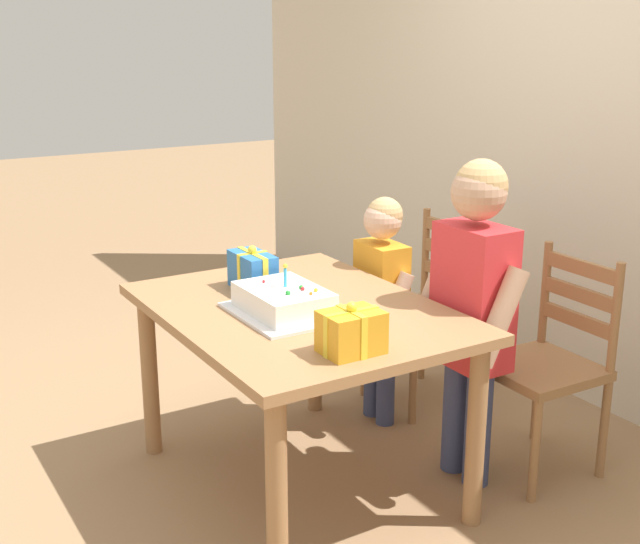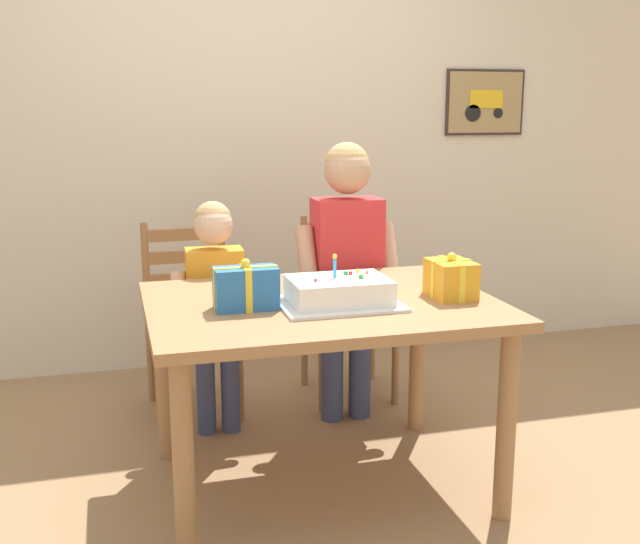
{
  "view_description": "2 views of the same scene",
  "coord_description": "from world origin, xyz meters",
  "px_view_note": "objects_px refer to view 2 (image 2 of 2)",
  "views": [
    {
      "loc": [
        2.6,
        -1.48,
        1.77
      ],
      "look_at": [
        0.03,
        0.08,
        0.89
      ],
      "focal_mm": 46.29,
      "sensor_mm": 36.0,
      "label": 1
    },
    {
      "loc": [
        -0.75,
        -2.69,
        1.48
      ],
      "look_at": [
        0.04,
        0.17,
        0.83
      ],
      "focal_mm": 42.85,
      "sensor_mm": 36.0,
      "label": 2
    }
  ],
  "objects_px": {
    "chair_left": "(191,317)",
    "child_older": "(347,255)",
    "gift_box_red_large": "(451,279)",
    "birthday_cake": "(339,293)",
    "gift_box_beside_cake": "(246,288)",
    "child_younger": "(215,295)",
    "chair_right": "(346,306)",
    "dining_table": "(321,326)"
  },
  "relations": [
    {
      "from": "dining_table",
      "to": "child_younger",
      "type": "height_order",
      "value": "child_younger"
    },
    {
      "from": "chair_left",
      "to": "child_older",
      "type": "relative_size",
      "value": 0.7
    },
    {
      "from": "gift_box_beside_cake",
      "to": "child_older",
      "type": "height_order",
      "value": "child_older"
    },
    {
      "from": "gift_box_beside_cake",
      "to": "child_younger",
      "type": "distance_m",
      "value": 0.69
    },
    {
      "from": "birthday_cake",
      "to": "chair_left",
      "type": "bearing_deg",
      "value": 113.04
    },
    {
      "from": "birthday_cake",
      "to": "chair_left",
      "type": "height_order",
      "value": "birthday_cake"
    },
    {
      "from": "chair_right",
      "to": "birthday_cake",
      "type": "bearing_deg",
      "value": -109.09
    },
    {
      "from": "birthday_cake",
      "to": "chair_left",
      "type": "relative_size",
      "value": 0.48
    },
    {
      "from": "birthday_cake",
      "to": "dining_table",
      "type": "bearing_deg",
      "value": 114.77
    },
    {
      "from": "gift_box_red_large",
      "to": "child_younger",
      "type": "relative_size",
      "value": 0.19
    },
    {
      "from": "gift_box_red_large",
      "to": "child_older",
      "type": "height_order",
      "value": "child_older"
    },
    {
      "from": "gift_box_red_large",
      "to": "gift_box_beside_cake",
      "type": "distance_m",
      "value": 0.79
    },
    {
      "from": "gift_box_red_large",
      "to": "child_younger",
      "type": "distance_m",
      "value": 1.08
    },
    {
      "from": "gift_box_red_large",
      "to": "chair_left",
      "type": "bearing_deg",
      "value": 130.8
    },
    {
      "from": "child_older",
      "to": "child_younger",
      "type": "bearing_deg",
      "value": 179.95
    },
    {
      "from": "gift_box_red_large",
      "to": "child_younger",
      "type": "bearing_deg",
      "value": 139.26
    },
    {
      "from": "chair_left",
      "to": "gift_box_red_large",
      "type": "bearing_deg",
      "value": -49.2
    },
    {
      "from": "chair_left",
      "to": "child_older",
      "type": "height_order",
      "value": "child_older"
    },
    {
      "from": "birthday_cake",
      "to": "child_younger",
      "type": "relative_size",
      "value": 0.41
    },
    {
      "from": "dining_table",
      "to": "child_older",
      "type": "xyz_separation_m",
      "value": [
        0.29,
        0.61,
        0.15
      ]
    },
    {
      "from": "gift_box_beside_cake",
      "to": "child_older",
      "type": "distance_m",
      "value": 0.89
    },
    {
      "from": "gift_box_red_large",
      "to": "birthday_cake",
      "type": "bearing_deg",
      "value": -179.43
    },
    {
      "from": "birthday_cake",
      "to": "chair_right",
      "type": "distance_m",
      "value": 1.15
    },
    {
      "from": "chair_right",
      "to": "child_older",
      "type": "xyz_separation_m",
      "value": [
        -0.11,
        -0.33,
        0.33
      ]
    },
    {
      "from": "birthday_cake",
      "to": "child_older",
      "type": "bearing_deg",
      "value": 70.13
    },
    {
      "from": "chair_left",
      "to": "child_older",
      "type": "bearing_deg",
      "value": -25.72
    },
    {
      "from": "dining_table",
      "to": "chair_right",
      "type": "relative_size",
      "value": 1.42
    },
    {
      "from": "chair_right",
      "to": "child_older",
      "type": "relative_size",
      "value": 0.7
    },
    {
      "from": "child_older",
      "to": "chair_right",
      "type": "bearing_deg",
      "value": 72.57
    },
    {
      "from": "dining_table",
      "to": "chair_left",
      "type": "bearing_deg",
      "value": 112.88
    },
    {
      "from": "gift_box_red_large",
      "to": "dining_table",
      "type": "bearing_deg",
      "value": 170.32
    },
    {
      "from": "dining_table",
      "to": "chair_right",
      "type": "xyz_separation_m",
      "value": [
        0.4,
        0.95,
        -0.19
      ]
    },
    {
      "from": "birthday_cake",
      "to": "chair_right",
      "type": "height_order",
      "value": "birthday_cake"
    },
    {
      "from": "dining_table",
      "to": "chair_left",
      "type": "xyz_separation_m",
      "value": [
        -0.4,
        0.95,
        -0.19
      ]
    },
    {
      "from": "gift_box_beside_cake",
      "to": "chair_left",
      "type": "height_order",
      "value": "gift_box_beside_cake"
    },
    {
      "from": "gift_box_beside_cake",
      "to": "chair_right",
      "type": "height_order",
      "value": "gift_box_beside_cake"
    },
    {
      "from": "gift_box_beside_cake",
      "to": "birthday_cake",
      "type": "bearing_deg",
      "value": -7.09
    },
    {
      "from": "dining_table",
      "to": "chair_left",
      "type": "height_order",
      "value": "chair_left"
    },
    {
      "from": "birthday_cake",
      "to": "child_older",
      "type": "xyz_separation_m",
      "value": [
        0.25,
        0.7,
        -0.01
      ]
    },
    {
      "from": "child_older",
      "to": "child_younger",
      "type": "xyz_separation_m",
      "value": [
        -0.61,
        0.0,
        -0.15
      ]
    },
    {
      "from": "chair_right",
      "to": "dining_table",
      "type": "bearing_deg",
      "value": -112.83
    },
    {
      "from": "dining_table",
      "to": "birthday_cake",
      "type": "distance_m",
      "value": 0.18
    }
  ]
}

